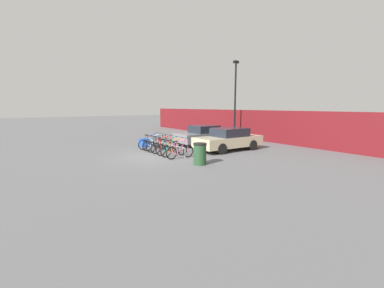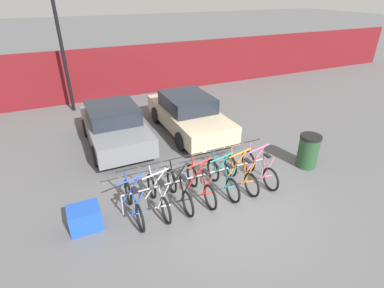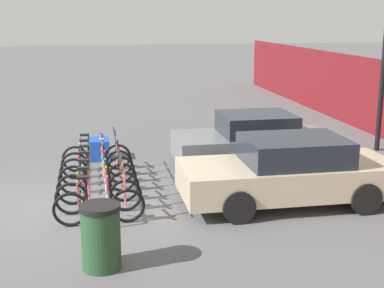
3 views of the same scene
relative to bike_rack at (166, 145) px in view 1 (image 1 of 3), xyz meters
The scene contains 15 objects.
ground_plane 0.97m from the bike_rack, 54.00° to the right, with size 120.00×120.00×0.00m, color #59595B.
hoarding_wall 8.87m from the bike_rack, 86.82° to the left, with size 36.00×0.16×2.43m, color maroon.
bike_rack is the anchor object (origin of this frame).
bicycle_blue 1.81m from the bike_rack, behind, with size 0.68×1.71×1.05m.
bicycle_silver 1.20m from the bike_rack, behind, with size 0.68×1.71×1.05m.
bicycle_black 0.66m from the bike_rack, 166.77° to the right, with size 0.68×1.71×1.05m.
bicycle_red 0.19m from the bike_rack, 102.25° to the right, with size 0.68×1.71×1.05m.
bicycle_teal 0.65m from the bike_rack, 13.51° to the right, with size 0.68×1.71×1.05m.
bicycle_orange 1.20m from the bike_rack, ahead, with size 0.68×1.71×1.05m.
bicycle_pink 1.81m from the bike_rack, ahead, with size 0.68×1.71×1.05m.
car_grey 4.03m from the bike_rack, 110.00° to the left, with size 1.91×3.92×1.40m.
car_beige 3.96m from the bike_rack, 69.87° to the left, with size 1.91×4.42×1.40m.
lamp_post 8.74m from the bike_rack, 107.12° to the left, with size 0.24×0.44×6.37m.
trash_bin 3.59m from the bike_rack, ahead, with size 0.63×0.63×1.03m.
cargo_crate 2.93m from the bike_rack, behind, with size 0.70×0.56×0.55m, color blue.
Camera 1 is at (12.72, -6.55, 2.76)m, focal length 24.00 mm.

